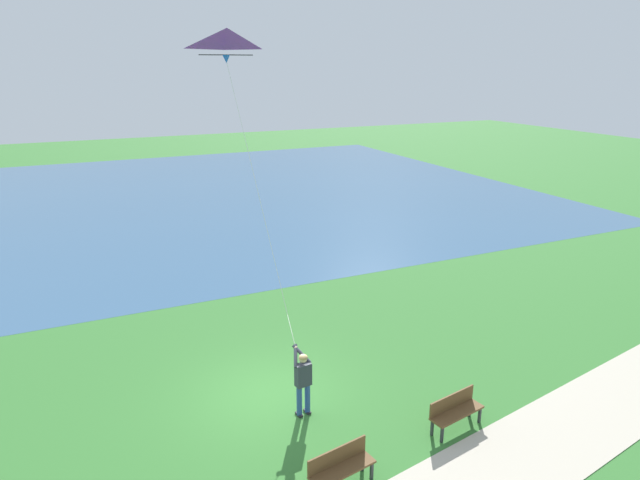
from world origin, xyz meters
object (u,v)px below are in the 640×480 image
at_px(person_kite_flyer, 303,378).
at_px(park_bench_far_walkway, 455,409).
at_px(flying_kite, 228,49).
at_px(park_bench_near_walkway, 340,465).

height_order(person_kite_flyer, park_bench_far_walkway, person_kite_flyer).
relative_size(person_kite_flyer, park_bench_far_walkway, 1.18).
height_order(flying_kite, park_bench_near_walkway, flying_kite).
height_order(flying_kite, park_bench_far_walkway, flying_kite).
bearing_deg(flying_kite, park_bench_near_walkway, 2.04).
relative_size(flying_kite, park_bench_far_walkway, 4.89).
bearing_deg(park_bench_near_walkway, park_bench_far_walkway, 99.89).
bearing_deg(park_bench_far_walkway, park_bench_near_walkway, -80.11).
distance_m(flying_kite, park_bench_far_walkway, 10.85).
bearing_deg(park_bench_near_walkway, flying_kite, -177.96).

